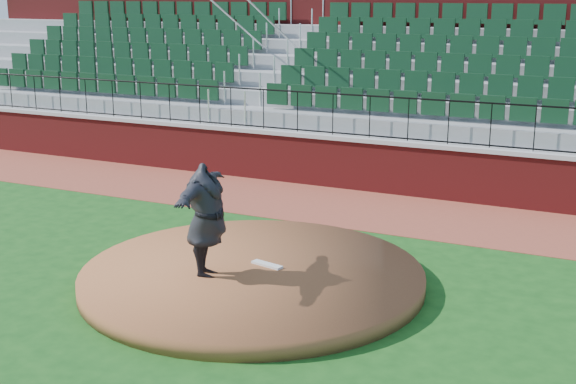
# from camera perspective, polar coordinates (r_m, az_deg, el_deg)

# --- Properties ---
(ground) EXTENTS (90.00, 90.00, 0.00)m
(ground) POSITION_cam_1_polar(r_m,az_deg,el_deg) (12.50, -2.99, -7.35)
(ground) COLOR #144714
(ground) RESTS_ON ground
(warning_track) EXTENTS (34.00, 3.20, 0.01)m
(warning_track) POSITION_cam_1_polar(r_m,az_deg,el_deg) (17.18, 5.62, -1.21)
(warning_track) COLOR brown
(warning_track) RESTS_ON ground
(field_wall) EXTENTS (34.00, 0.35, 1.20)m
(field_wall) POSITION_cam_1_polar(r_m,az_deg,el_deg) (18.50, 7.38, 1.78)
(field_wall) COLOR maroon
(field_wall) RESTS_ON ground
(wall_cap) EXTENTS (34.00, 0.45, 0.10)m
(wall_cap) POSITION_cam_1_polar(r_m,az_deg,el_deg) (18.37, 7.44, 3.76)
(wall_cap) COLOR #B7B7B7
(wall_cap) RESTS_ON field_wall
(wall_railing) EXTENTS (34.00, 0.05, 1.00)m
(wall_railing) POSITION_cam_1_polar(r_m,az_deg,el_deg) (18.28, 7.50, 5.45)
(wall_railing) COLOR black
(wall_railing) RESTS_ON wall_cap
(seating_stands) EXTENTS (34.00, 5.10, 4.60)m
(seating_stands) POSITION_cam_1_polar(r_m,az_deg,el_deg) (20.79, 9.93, 7.85)
(seating_stands) COLOR gray
(seating_stands) RESTS_ON ground
(concourse_wall) EXTENTS (34.00, 0.50, 5.50)m
(concourse_wall) POSITION_cam_1_polar(r_m,az_deg,el_deg) (23.44, 11.88, 9.61)
(concourse_wall) COLOR maroon
(concourse_wall) RESTS_ON ground
(pitchers_mound) EXTENTS (5.66, 5.66, 0.25)m
(pitchers_mound) POSITION_cam_1_polar(r_m,az_deg,el_deg) (12.76, -2.66, -6.29)
(pitchers_mound) COLOR brown
(pitchers_mound) RESTS_ON ground
(pitching_rubber) EXTENTS (0.59, 0.27, 0.04)m
(pitching_rubber) POSITION_cam_1_polar(r_m,az_deg,el_deg) (12.86, -1.57, -5.41)
(pitching_rubber) COLOR silver
(pitching_rubber) RESTS_ON pitchers_mound
(pitcher) EXTENTS (1.23, 2.36, 1.85)m
(pitcher) POSITION_cam_1_polar(r_m,az_deg,el_deg) (12.23, -6.10, -2.08)
(pitcher) COLOR black
(pitcher) RESTS_ON pitchers_mound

